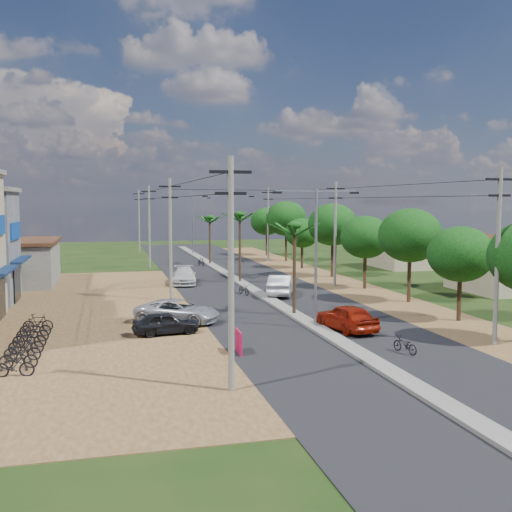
% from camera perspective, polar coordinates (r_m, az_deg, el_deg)
% --- Properties ---
extents(ground, '(160.00, 160.00, 0.00)m').
position_cam_1_polar(ground, '(34.85, 5.66, -6.91)').
color(ground, black).
rests_on(ground, ground).
extents(road, '(12.00, 110.00, 0.04)m').
position_cam_1_polar(road, '(49.00, -0.27, -3.34)').
color(road, black).
rests_on(road, ground).
extents(median, '(1.00, 90.00, 0.18)m').
position_cam_1_polar(median, '(51.88, -1.06, -2.79)').
color(median, '#605E56').
rests_on(median, ground).
extents(dirt_lot_west, '(18.00, 46.00, 0.04)m').
position_cam_1_polar(dirt_lot_west, '(40.87, -18.75, -5.34)').
color(dirt_lot_west, '#52381C').
rests_on(dirt_lot_west, ground).
extents(dirt_shoulder_east, '(5.00, 90.00, 0.03)m').
position_cam_1_polar(dirt_shoulder_east, '(51.67, 8.94, -2.96)').
color(dirt_shoulder_east, '#52381C').
rests_on(dirt_shoulder_east, ground).
extents(house_east_near, '(7.60, 7.50, 4.60)m').
position_cam_1_polar(house_east_near, '(52.81, 22.71, -0.53)').
color(house_east_near, '#9B8769').
rests_on(house_east_near, ground).
extents(house_east_far, '(7.60, 7.50, 4.60)m').
position_cam_1_polar(house_east_far, '(68.49, 14.36, 0.93)').
color(house_east_far, '#9B8769').
rests_on(house_east_far, ground).
extents(tree_east_b, '(4.00, 4.00, 5.83)m').
position_cam_1_polar(tree_east_b, '(38.38, 18.90, 0.16)').
color(tree_east_b, black).
rests_on(tree_east_b, ground).
extents(tree_east_c, '(4.60, 4.60, 6.83)m').
position_cam_1_polar(tree_east_c, '(44.53, 14.47, 1.90)').
color(tree_east_c, black).
rests_on(tree_east_c, ground).
extents(tree_east_d, '(4.20, 4.20, 6.13)m').
position_cam_1_polar(tree_east_d, '(50.69, 10.38, 1.77)').
color(tree_east_d, black).
rests_on(tree_east_d, ground).
extents(tree_east_e, '(4.80, 4.80, 7.14)m').
position_cam_1_polar(tree_east_e, '(58.09, 7.31, 2.98)').
color(tree_east_e, black).
rests_on(tree_east_e, ground).
extents(tree_east_f, '(3.80, 3.80, 5.52)m').
position_cam_1_polar(tree_east_f, '(65.53, 4.42, 2.20)').
color(tree_east_f, black).
rests_on(tree_east_f, ground).
extents(tree_east_g, '(5.00, 5.00, 7.38)m').
position_cam_1_polar(tree_east_g, '(73.27, 2.89, 3.58)').
color(tree_east_g, black).
rests_on(tree_east_g, ground).
extents(tree_east_h, '(4.40, 4.40, 6.52)m').
position_cam_1_polar(tree_east_h, '(80.90, 1.03, 3.31)').
color(tree_east_h, black).
rests_on(tree_east_h, ground).
extents(palm_median_near, '(2.00, 2.00, 6.15)m').
position_cam_1_polar(palm_median_near, '(37.91, 3.69, 2.53)').
color(palm_median_near, black).
rests_on(palm_median_near, ground).
extents(palm_median_mid, '(2.00, 2.00, 6.55)m').
position_cam_1_polar(palm_median_mid, '(53.35, -1.56, 3.70)').
color(palm_median_mid, black).
rests_on(palm_median_mid, ground).
extents(palm_median_far, '(2.00, 2.00, 5.85)m').
position_cam_1_polar(palm_median_far, '(69.07, -4.44, 3.49)').
color(palm_median_far, black).
rests_on(palm_median_far, ground).
extents(streetlight_near, '(5.10, 0.18, 8.00)m').
position_cam_1_polar(streetlight_near, '(34.17, 5.73, 0.96)').
color(streetlight_near, gray).
rests_on(streetlight_near, ground).
extents(streetlight_mid, '(5.10, 0.18, 8.00)m').
position_cam_1_polar(streetlight_mid, '(58.28, -2.62, 2.72)').
color(streetlight_mid, gray).
rests_on(streetlight_mid, ground).
extents(streetlight_far, '(5.10, 0.18, 8.00)m').
position_cam_1_polar(streetlight_far, '(82.91, -6.06, 3.43)').
color(streetlight_far, gray).
rests_on(streetlight_far, ground).
extents(utility_pole_w_a, '(1.60, 0.24, 9.00)m').
position_cam_1_polar(utility_pole_w_a, '(22.67, -2.40, -1.23)').
color(utility_pole_w_a, '#605E56').
rests_on(utility_pole_w_a, ground).
extents(utility_pole_w_b, '(1.60, 0.24, 9.00)m').
position_cam_1_polar(utility_pole_w_b, '(44.37, -8.16, 1.87)').
color(utility_pole_w_b, '#605E56').
rests_on(utility_pole_w_b, ground).
extents(utility_pole_w_c, '(1.60, 0.24, 9.00)m').
position_cam_1_polar(utility_pole_w_c, '(66.27, -10.13, 2.92)').
color(utility_pole_w_c, '#605E56').
rests_on(utility_pole_w_c, ground).
extents(utility_pole_w_d, '(1.60, 0.24, 9.00)m').
position_cam_1_polar(utility_pole_w_d, '(87.22, -11.08, 3.43)').
color(utility_pole_w_d, '#605E56').
rests_on(utility_pole_w_d, ground).
extents(utility_pole_e_a, '(1.60, 0.24, 9.00)m').
position_cam_1_polar(utility_pole_e_a, '(32.38, 22.03, 0.32)').
color(utility_pole_e_a, '#605E56').
rests_on(utility_pole_e_a, ground).
extents(utility_pole_e_b, '(1.60, 0.24, 9.00)m').
position_cam_1_polar(utility_pole_e_b, '(51.76, 7.56, 2.34)').
color(utility_pole_e_b, '#605E56').
rests_on(utility_pole_e_b, ground).
extents(utility_pole_e_c, '(1.60, 0.24, 9.00)m').
position_cam_1_polar(utility_pole_e_c, '(72.65, 1.15, 3.19)').
color(utility_pole_e_c, '#605E56').
rests_on(utility_pole_e_c, ground).
extents(car_red_near, '(2.58, 4.69, 1.51)m').
position_cam_1_polar(car_red_near, '(34.29, 8.63, -5.86)').
color(car_red_near, maroon).
rests_on(car_red_near, ground).
extents(car_silver_mid, '(3.41, 5.19, 1.62)m').
position_cam_1_polar(car_silver_mid, '(46.53, 2.37, -2.82)').
color(car_silver_mid, '#9A9DA1').
rests_on(car_silver_mid, ground).
extents(car_white_far, '(2.65, 5.25, 1.46)m').
position_cam_1_polar(car_white_far, '(53.20, -6.88, -1.93)').
color(car_white_far, '#B7B8B3').
rests_on(car_white_far, ground).
extents(car_parked_silver, '(5.56, 4.47, 1.41)m').
position_cam_1_polar(car_parked_silver, '(36.34, -7.46, -5.29)').
color(car_parked_silver, '#9A9DA1').
rests_on(car_parked_silver, ground).
extents(car_parked_dark, '(3.77, 1.90, 1.23)m').
position_cam_1_polar(car_parked_dark, '(33.40, -8.60, -6.39)').
color(car_parked_dark, black).
rests_on(car_parked_dark, ground).
extents(moto_rider_east, '(0.93, 1.67, 0.83)m').
position_cam_1_polar(moto_rider_east, '(29.89, 13.99, -8.26)').
color(moto_rider_east, black).
rests_on(moto_rider_east, ground).
extents(moto_rider_west_a, '(0.94, 1.73, 0.86)m').
position_cam_1_polar(moto_rider_west_a, '(46.86, -1.15, -3.22)').
color(moto_rider_west_a, black).
rests_on(moto_rider_west_a, ground).
extents(moto_rider_west_b, '(0.94, 1.67, 0.97)m').
position_cam_1_polar(moto_rider_west_b, '(68.05, -5.24, -0.57)').
color(moto_rider_west_b, black).
rests_on(moto_rider_west_b, ground).
extents(roadside_sign, '(0.13, 1.37, 1.14)m').
position_cam_1_polar(roadside_sign, '(29.02, -1.66, -8.21)').
color(roadside_sign, '#9E0E39').
rests_on(roadside_sign, ground).
extents(parked_scooter_row, '(1.70, 9.71, 1.00)m').
position_cam_1_polar(parked_scooter_row, '(31.58, -20.92, -7.57)').
color(parked_scooter_row, black).
rests_on(parked_scooter_row, ground).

